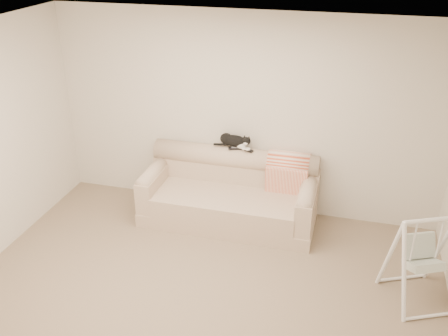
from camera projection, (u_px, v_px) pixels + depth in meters
The scene contains 8 objects.
ground_plane at pixel (199, 299), 5.15m from camera, with size 5.00×5.00×0.00m, color #746554.
room_shell at pixel (195, 167), 4.47m from camera, with size 5.04×4.04×2.60m.
sofa at pixel (230, 194), 6.41m from camera, with size 2.20×0.93×0.90m.
remote_a at pixel (235, 148), 6.35m from camera, with size 0.19×0.10×0.03m.
remote_b at pixel (247, 150), 6.31m from camera, with size 0.17×0.12×0.02m.
tuxedo_cat at pixel (235, 141), 6.35m from camera, with size 0.50×0.23×0.19m.
throw_blanket at pixel (288, 167), 6.28m from camera, with size 0.52×0.38×0.58m.
baby_swing at pixel (422, 259), 4.96m from camera, with size 0.80×0.82×0.98m.
Camera 1 is at (1.29, -3.80, 3.50)m, focal length 40.00 mm.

